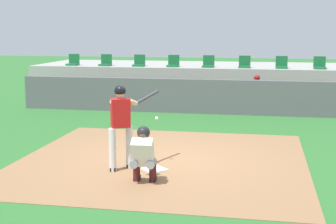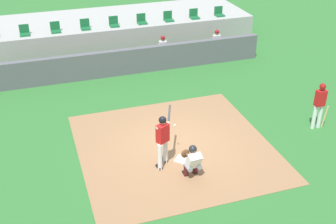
% 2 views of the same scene
% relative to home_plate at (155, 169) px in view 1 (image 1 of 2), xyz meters
% --- Properties ---
extents(ground_plane, '(80.00, 80.00, 0.00)m').
position_rel_home_plate_xyz_m(ground_plane, '(0.00, 0.80, -0.02)').
color(ground_plane, '#2D6B2D').
extents(dirt_infield, '(6.40, 6.40, 0.01)m').
position_rel_home_plate_xyz_m(dirt_infield, '(0.00, 0.80, -0.02)').
color(dirt_infield, '#936B47').
rests_on(dirt_infield, ground).
extents(home_plate, '(0.62, 0.62, 0.02)m').
position_rel_home_plate_xyz_m(home_plate, '(0.00, 0.00, 0.00)').
color(home_plate, white).
rests_on(home_plate, dirt_infield).
extents(batter_at_plate, '(0.85, 1.28, 1.80)m').
position_rel_home_plate_xyz_m(batter_at_plate, '(-0.68, -0.07, 1.01)').
color(batter_at_plate, silver).
rests_on(batter_at_plate, ground).
extents(catcher_crouched, '(0.50, 1.84, 1.13)m').
position_rel_home_plate_xyz_m(catcher_crouched, '(-0.02, -0.89, 0.59)').
color(catcher_crouched, gray).
rests_on(catcher_crouched, ground).
extents(dugout_wall, '(13.00, 0.30, 1.20)m').
position_rel_home_plate_xyz_m(dugout_wall, '(0.00, 7.30, 0.58)').
color(dugout_wall, '#59595E').
rests_on(dugout_wall, ground).
extents(dugout_bench, '(11.80, 0.44, 0.45)m').
position_rel_home_plate_xyz_m(dugout_bench, '(0.00, 8.30, 0.20)').
color(dugout_bench, olive).
rests_on(dugout_bench, ground).
extents(dugout_player_0, '(0.49, 0.70, 1.30)m').
position_rel_home_plate_xyz_m(dugout_player_0, '(1.97, 8.14, 0.65)').
color(dugout_player_0, '#939399').
rests_on(dugout_player_0, ground).
extents(stands_platform, '(15.00, 4.40, 1.40)m').
position_rel_home_plate_xyz_m(stands_platform, '(0.00, 11.70, 0.68)').
color(stands_platform, '#9E9E99').
rests_on(stands_platform, ground).
extents(stadium_seat_0, '(0.46, 0.46, 0.48)m').
position_rel_home_plate_xyz_m(stadium_seat_0, '(-5.78, 10.18, 1.51)').
color(stadium_seat_0, '#196033').
rests_on(stadium_seat_0, stands_platform).
extents(stadium_seat_1, '(0.46, 0.46, 0.48)m').
position_rel_home_plate_xyz_m(stadium_seat_1, '(-4.33, 10.18, 1.51)').
color(stadium_seat_1, '#196033').
rests_on(stadium_seat_1, stands_platform).
extents(stadium_seat_2, '(0.46, 0.46, 0.48)m').
position_rel_home_plate_xyz_m(stadium_seat_2, '(-2.89, 10.18, 1.51)').
color(stadium_seat_2, '#196033').
rests_on(stadium_seat_2, stands_platform).
extents(stadium_seat_3, '(0.46, 0.46, 0.48)m').
position_rel_home_plate_xyz_m(stadium_seat_3, '(-1.44, 10.18, 1.51)').
color(stadium_seat_3, '#196033').
rests_on(stadium_seat_3, stands_platform).
extents(stadium_seat_4, '(0.46, 0.46, 0.48)m').
position_rel_home_plate_xyz_m(stadium_seat_4, '(0.00, 10.18, 1.51)').
color(stadium_seat_4, '#196033').
rests_on(stadium_seat_4, stands_platform).
extents(stadium_seat_5, '(0.46, 0.46, 0.48)m').
position_rel_home_plate_xyz_m(stadium_seat_5, '(1.44, 10.18, 1.51)').
color(stadium_seat_5, '#196033').
rests_on(stadium_seat_5, stands_platform).
extents(stadium_seat_6, '(0.46, 0.46, 0.48)m').
position_rel_home_plate_xyz_m(stadium_seat_6, '(2.89, 10.18, 1.51)').
color(stadium_seat_6, '#196033').
rests_on(stadium_seat_6, stands_platform).
extents(stadium_seat_7, '(0.46, 0.46, 0.48)m').
position_rel_home_plate_xyz_m(stadium_seat_7, '(4.33, 10.18, 1.51)').
color(stadium_seat_7, '#196033').
rests_on(stadium_seat_7, stands_platform).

